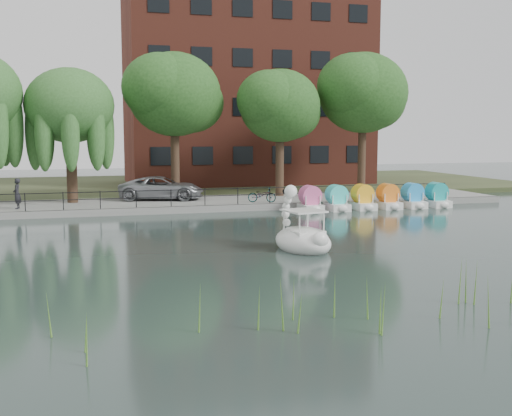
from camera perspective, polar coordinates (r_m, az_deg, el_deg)
name	(u,v)px	position (r m, az deg, el deg)	size (l,w,h in m)	color
ground_plane	(272,253)	(25.23, 1.39, -4.02)	(120.00, 120.00, 0.00)	#303E3B
promenade	(196,204)	(40.59, -5.32, 0.39)	(40.00, 6.00, 0.40)	gray
kerb	(206,209)	(37.71, -4.49, -0.10)	(40.00, 0.25, 0.40)	gray
land_strip	(166,186)	(54.35, -8.03, 1.97)	(60.00, 22.00, 0.36)	#47512D
railing	(205,193)	(37.80, -4.57, 1.36)	(32.00, 0.05, 1.00)	black
apartment_building	(246,76)	(55.70, -0.89, 11.61)	(20.00, 10.07, 18.00)	#4C1E16
willow_mid	(70,106)	(40.68, -16.24, 8.69)	(5.32, 5.32, 8.15)	#473323
broadleaf_center	(174,95)	(42.20, -7.28, 9.94)	(6.00, 6.00, 9.25)	#473323
broadleaf_right	(280,106)	(43.30, 2.15, 9.02)	(5.40, 5.40, 8.32)	#473323
broadleaf_far	(363,93)	(46.67, 9.49, 10.02)	(6.30, 6.30, 9.71)	#473323
minivan	(162,186)	(41.23, -8.39, 1.92)	(6.14, 2.82, 1.71)	gray
bicycle	(262,194)	(39.35, 0.53, 1.24)	(1.72, 0.60, 1.00)	gray
pedestrian	(17,191)	(38.40, -20.49, 1.40)	(0.71, 0.48, 1.98)	black
swan_boat	(302,236)	(25.87, 4.12, -2.50)	(2.43, 3.32, 2.56)	white
pedal_boat_row	(375,199)	(39.89, 10.57, 0.78)	(9.65, 1.70, 1.40)	white
reed_bank	(454,293)	(17.47, 17.22, -7.24)	(24.00, 2.40, 1.20)	#669938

